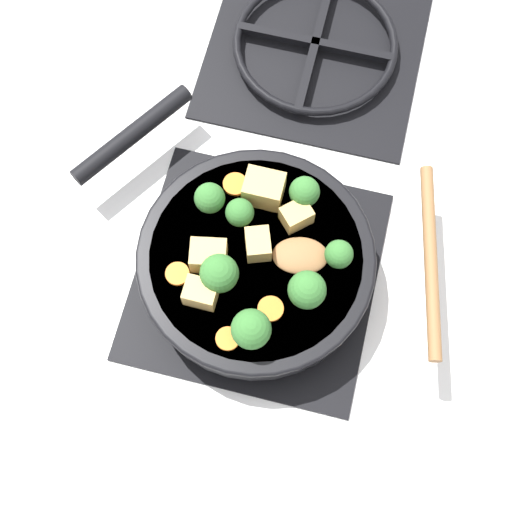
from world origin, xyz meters
name	(u,v)px	position (x,y,z in m)	size (l,w,h in m)	color
ground_plane	(256,275)	(0.00, 0.00, 0.00)	(2.40, 2.40, 0.00)	white
front_burner_grate	(256,272)	(0.00, 0.00, 0.01)	(0.31, 0.31, 0.03)	black
rear_burner_grate	(315,46)	(0.00, 0.36, 0.01)	(0.31, 0.31, 0.03)	black
skillet_pan	(254,260)	(0.00, 0.00, 0.05)	(0.41, 0.36, 0.05)	black
wooden_spoon	(376,258)	(0.14, 0.03, 0.08)	(0.22, 0.24, 0.02)	olive
tofu_cube_center_large	(296,215)	(0.04, 0.06, 0.09)	(0.04, 0.03, 0.03)	tan
tofu_cube_near_handle	(201,293)	(-0.05, -0.07, 0.09)	(0.04, 0.03, 0.03)	tan
tofu_cube_east_chunk	(264,189)	(-0.01, 0.08, 0.09)	(0.05, 0.04, 0.04)	tan
tofu_cube_west_chunk	(209,256)	(-0.05, -0.02, 0.09)	(0.04, 0.03, 0.03)	tan
tofu_cube_back_piece	(257,244)	(0.00, 0.01, 0.09)	(0.04, 0.03, 0.03)	tan
broccoli_floret_near_spoon	(210,198)	(-0.07, 0.05, 0.10)	(0.04, 0.04, 0.05)	#709956
broccoli_floret_center_top	(339,254)	(0.10, 0.02, 0.10)	(0.03, 0.03, 0.04)	#709956
broccoli_floret_east_rim	(307,290)	(0.07, -0.04, 0.10)	(0.05, 0.05, 0.05)	#709956
broccoli_floret_west_rim	(304,192)	(0.04, 0.09, 0.10)	(0.04, 0.04, 0.05)	#709956
broccoli_floret_north_edge	(219,273)	(-0.03, -0.04, 0.10)	(0.05, 0.05, 0.05)	#709956
broccoli_floret_south_cluster	(240,213)	(-0.03, 0.04, 0.10)	(0.04, 0.04, 0.04)	#709956
broccoli_floret_mid_floret	(251,329)	(0.02, -0.10, 0.10)	(0.05, 0.05, 0.05)	#709956
carrot_slice_orange_thin	(235,184)	(-0.05, 0.09, 0.08)	(0.03, 0.03, 0.01)	orange
carrot_slice_near_center	(177,274)	(-0.09, -0.05, 0.08)	(0.03, 0.03, 0.01)	orange
carrot_slice_edge_slice	(271,309)	(0.03, -0.06, 0.08)	(0.03, 0.03, 0.01)	orange
carrot_slice_under_broccoli	(228,339)	(-0.01, -0.11, 0.08)	(0.03, 0.03, 0.01)	orange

